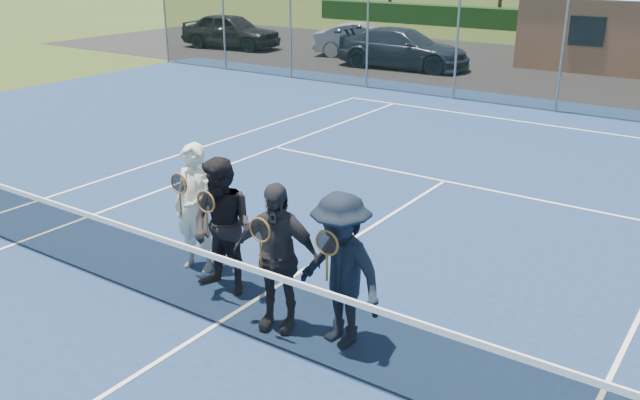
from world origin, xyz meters
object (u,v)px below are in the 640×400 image
object	(u,v)px
car_c	(403,48)
car_b	(365,40)
player_a	(196,208)
player_d	(341,270)
car_a	(231,31)
player_c	(276,257)
tennis_net	(214,286)
player_b	(223,227)

from	to	relation	value
car_c	car_b	bearing A→B (deg)	54.90
player_a	player_d	world-z (taller)	same
car_a	player_c	size ratio (longest dim) A/B	2.49
car_b	player_a	world-z (taller)	player_a
car_b	car_c	size ratio (longest dim) A/B	0.81
car_a	car_b	size ratio (longest dim) A/B	1.11
player_a	player_c	size ratio (longest dim) A/B	1.00
player_a	player_d	size ratio (longest dim) A/B	1.00
car_b	car_c	bearing A→B (deg)	-137.47
car_b	player_d	distance (m)	21.50
car_a	tennis_net	size ratio (longest dim) A/B	0.38
car_c	player_b	world-z (taller)	player_b
car_b	player_b	distance (m)	20.45
car_a	player_a	xyz separation A→B (m)	(14.38, -16.89, 0.16)
player_c	player_d	world-z (taller)	same
car_a	car_c	distance (m)	8.77
player_a	player_b	size ratio (longest dim) A/B	1.00
car_c	player_d	distance (m)	18.94
car_b	player_c	xyz separation A→B (m)	(10.06, -18.69, 0.26)
car_c	tennis_net	world-z (taller)	car_c
car_c	player_c	size ratio (longest dim) A/B	2.77
car_a	player_b	bearing A→B (deg)	-146.13
car_b	player_c	world-z (taller)	player_c
car_a	player_a	world-z (taller)	player_a
car_b	player_b	world-z (taller)	player_b
player_b	player_c	bearing A→B (deg)	-15.45
car_c	tennis_net	size ratio (longest dim) A/B	0.43
car_a	tennis_net	world-z (taller)	car_a
car_a	player_a	bearing A→B (deg)	-147.09
player_a	player_d	distance (m)	2.69
car_c	player_a	bearing A→B (deg)	-165.90
car_c	player_c	bearing A→B (deg)	-161.12
player_c	car_b	bearing A→B (deg)	118.29
car_c	player_d	size ratio (longest dim) A/B	2.77
player_a	player_c	distance (m)	1.95
tennis_net	player_b	xyz separation A→B (m)	(-0.48, 0.71, 0.38)
car_b	tennis_net	world-z (taller)	car_b
car_a	player_c	world-z (taller)	player_c
car_c	player_c	world-z (taller)	player_c
car_a	player_d	xyz separation A→B (m)	(17.03, -17.36, 0.16)
car_b	tennis_net	bearing A→B (deg)	-170.70
player_b	tennis_net	bearing A→B (deg)	-55.81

